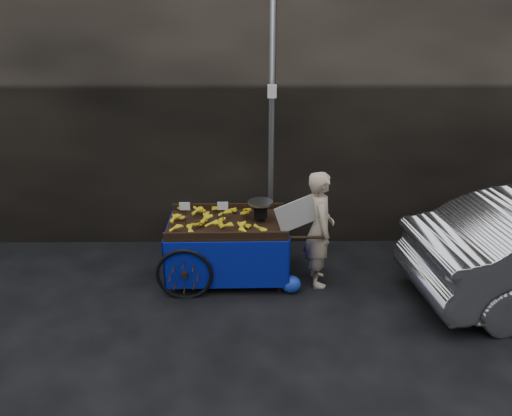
{
  "coord_description": "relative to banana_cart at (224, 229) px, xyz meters",
  "views": [
    {
      "loc": [
        0.03,
        -5.4,
        3.58
      ],
      "look_at": [
        0.08,
        0.5,
        1.05
      ],
      "focal_mm": 35.0,
      "sensor_mm": 36.0,
      "label": 1
    }
  ],
  "objects": [
    {
      "name": "plastic_bag",
      "position": [
        0.88,
        -0.41,
        -0.61
      ],
      "size": [
        0.26,
        0.21,
        0.24
      ],
      "primitive_type": "ellipsoid",
      "color": "blue",
      "rests_on": "ground"
    },
    {
      "name": "ground",
      "position": [
        0.35,
        -0.56,
        -0.72
      ],
      "size": [
        80.0,
        80.0,
        0.0
      ],
      "primitive_type": "plane",
      "color": "black",
      "rests_on": "ground"
    },
    {
      "name": "banana_cart",
      "position": [
        0.0,
        0.0,
        0.0
      ],
      "size": [
        2.17,
        1.11,
        1.17
      ],
      "rotation": [
        0.0,
        0.0,
        0.01
      ],
      "color": "black",
      "rests_on": "ground"
    },
    {
      "name": "vendor",
      "position": [
        1.25,
        -0.15,
        0.06
      ],
      "size": [
        0.81,
        0.59,
        1.57
      ],
      "rotation": [
        0.0,
        0.0,
        1.63
      ],
      "color": "#C4AD92",
      "rests_on": "ground"
    },
    {
      "name": "building_wall",
      "position": [
        0.74,
        2.04,
        1.78
      ],
      "size": [
        13.5,
        2.0,
        5.0
      ],
      "color": "black",
      "rests_on": "ground"
    },
    {
      "name": "street_pole",
      "position": [
        0.65,
        0.74,
        1.28
      ],
      "size": [
        0.12,
        0.1,
        4.0
      ],
      "color": "slate",
      "rests_on": "ground"
    }
  ]
}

